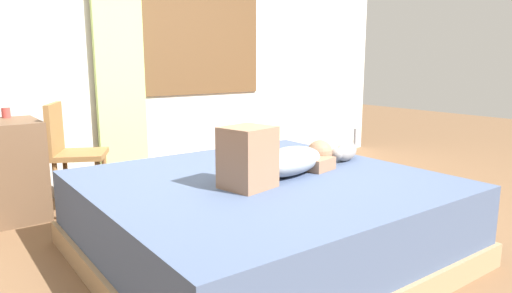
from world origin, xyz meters
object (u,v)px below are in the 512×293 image
object	(u,v)px
bed	(262,217)
cup	(6,113)
person_lying	(279,159)
cat	(345,152)
chair_by_desk	(70,149)

from	to	relation	value
bed	cup	size ratio (longest dim) A/B	25.70
bed	person_lying	bearing A→B (deg)	-31.64
cat	cup	xyz separation A→B (m)	(-1.82, 1.82, 0.23)
person_lying	cup	xyz separation A→B (m)	(-1.17, 1.90, 0.18)
cup	chair_by_desk	distance (m)	0.57
bed	chair_by_desk	size ratio (longest dim) A/B	2.33
bed	cup	world-z (taller)	cup
bed	cat	xyz separation A→B (m)	(0.74, 0.03, 0.31)
bed	cat	size ratio (longest dim) A/B	5.80
person_lying	chair_by_desk	size ratio (longest dim) A/B	1.09
bed	cat	world-z (taller)	cat
cat	chair_by_desk	xyz separation A→B (m)	(-1.46, 1.48, -0.04)
cat	cup	size ratio (longest dim) A/B	4.43
person_lying	chair_by_desk	bearing A→B (deg)	117.30
person_lying	cat	size ratio (longest dim) A/B	2.73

